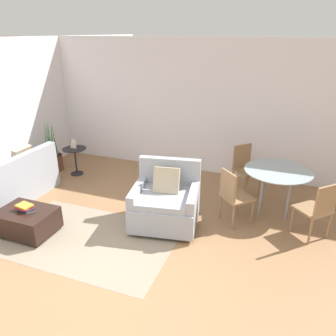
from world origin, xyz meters
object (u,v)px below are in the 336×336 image
Objects in this scene: picture_frame at (74,144)px; dining_chair_near_right at (318,207)px; tv_remote_primary at (31,213)px; potted_plant at (53,159)px; armchair at (166,203)px; couch at (6,187)px; side_table at (75,156)px; dining_chair_near_left at (233,193)px; dining_table at (278,175)px; book_stack at (24,207)px; ottoman at (27,221)px; dining_chair_far_left at (245,166)px.

dining_chair_near_right is (4.68, -0.77, -0.16)m from picture_frame.
potted_plant is at bearing 122.00° from tv_remote_primary.
tv_remote_primary is at bearing -149.89° from armchair.
couch is 1.35m from tv_remote_primary.
dining_chair_near_left is (3.46, -0.77, 0.11)m from side_table.
dining_table is at bearing 32.51° from armchair.
dining_chair_near_right reaches higher than picture_frame.
book_stack is 3.15m from dining_chair_near_left.
ottoman is at bearing -150.01° from dining_table.
ottoman is 4.28m from dining_chair_near_right.
armchair is 4.62× the size of book_stack.
dining_table is at bearing -2.25° from picture_frame.
dining_table reaches higher than book_stack.
dining_chair_far_left is at bearing 7.41° from side_table.
couch is at bearing -171.84° from dining_chair_near_right.
armchair is (2.90, 0.33, 0.06)m from couch.
tv_remote_primary is 0.23× the size of side_table.
book_stack is at bearing -150.35° from dining_table.
dining_chair_near_right is (3.91, 1.40, 0.13)m from tv_remote_primary.
dining_chair_near_right is at bearing -9.35° from picture_frame.
book_stack is 2.23m from picture_frame.
couch reaches higher than dining_chair_near_left.
dining_chair_far_left is at bearing 7.41° from picture_frame.
couch is at bearing -104.96° from picture_frame.
armchair is 5.59× the size of picture_frame.
book_stack is at bearing -154.51° from dining_chair_near_left.
dining_table is at bearing -2.24° from potted_plant.
side_table is 0.27m from picture_frame.
dining_chair_near_left is at bearing 25.49° from book_stack.
dining_chair_near_right is at bearing -45.00° from dining_chair_far_left.
dining_chair_far_left reaches higher than ottoman.
picture_frame is 0.19× the size of dining_table.
armchair reaches higher than dining_table.
armchair is at bearing 27.12° from book_stack.
potted_plant is (-1.24, 2.17, 0.05)m from ottoman.
picture_frame reaches higher than side_table.
dining_table is at bearing -2.25° from side_table.
couch reaches higher than picture_frame.
dining_chair_far_left is (0.97, 1.61, 0.15)m from armchair.
dining_chair_near_left reaches higher than tv_remote_primary.
dining_chair_near_left reaches higher than ottoman.
ottoman is at bearing -152.24° from armchair.
tv_remote_primary is 0.15× the size of dining_chair_near_right.
book_stack reaches higher than ottoman.
ottoman is 2.28m from picture_frame.
dining_chair_near_right is (4.68, -0.77, 0.11)m from side_table.
dining_table is (1.58, 1.00, 0.30)m from armchair.
couch is 4.68m from dining_table.
ottoman is 0.91× the size of dining_chair_near_right.
side_table is 3.55m from dining_chair_near_left.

